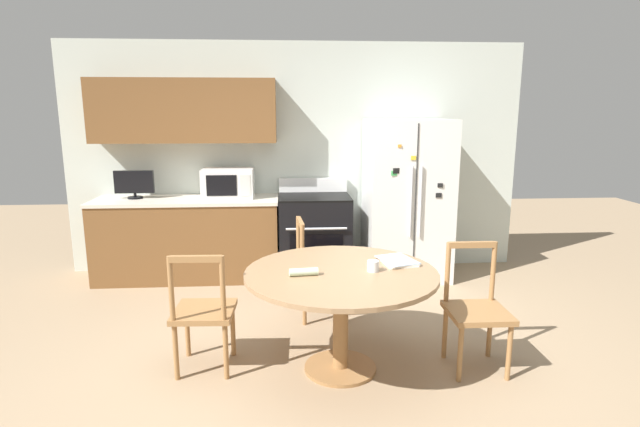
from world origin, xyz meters
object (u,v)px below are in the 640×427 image
dining_chair_left (203,312)px  oven_range (315,235)px  dining_chair_right (476,310)px  dining_chair_far (318,270)px  candle_glass (373,267)px  refrigerator (407,199)px  countertop_tv (134,183)px  microwave (228,183)px

dining_chair_left → oven_range: bearing=68.2°
dining_chair_right → dining_chair_left: (-1.95, 0.10, 0.00)m
dining_chair_far → candle_glass: dining_chair_far is taller
dining_chair_left → refrigerator: bearing=48.0°
refrigerator → dining_chair_right: size_ratio=1.94×
countertop_tv → dining_chair_left: bearing=-63.8°
countertop_tv → dining_chair_right: 3.79m
refrigerator → dining_chair_left: 2.81m
dining_chair_right → dining_chair_left: 1.95m
microwave → candle_glass: bearing=-60.9°
dining_chair_left → candle_glass: bearing=-2.0°
dining_chair_right → oven_range: bearing=-63.4°
oven_range → microwave: (-0.95, 0.08, 0.59)m
microwave → candle_glass: (1.23, -2.21, -0.28)m
refrigerator → candle_glass: refrigerator is taller
candle_glass → microwave: bearing=119.1°
oven_range → countertop_tv: bearing=177.5°
dining_chair_far → candle_glass: 1.09m
microwave → dining_chair_far: size_ratio=0.62×
microwave → dining_chair_left: microwave is taller
refrigerator → oven_range: refrigerator is taller
refrigerator → candle_glass: bearing=-109.6°
dining_chair_left → candle_glass: (1.20, -0.09, 0.34)m
refrigerator → countertop_tv: (-2.98, 0.14, 0.19)m
microwave → dining_chair_right: microwave is taller
microwave → countertop_tv: 1.01m
dining_chair_right → refrigerator: bearing=-88.9°
dining_chair_far → candle_glass: bearing=13.7°
microwave → dining_chair_far: 1.65m
countertop_tv → dining_chair_right: (3.00, -2.23, -0.63)m
dining_chair_right → microwave: bearing=-47.5°
oven_range → microwave: microwave is taller
oven_range → dining_chair_left: (-0.91, -2.04, -0.03)m
countertop_tv → dining_chair_left: countertop_tv is taller
dining_chair_right → dining_chair_far: 1.46m
countertop_tv → dining_chair_far: bearing=-32.6°
oven_range → candle_glass: oven_range is taller
countertop_tv → candle_glass: size_ratio=5.00×
candle_glass → dining_chair_far: bearing=107.9°
microwave → countertop_tv: microwave is taller
microwave → candle_glass: microwave is taller
dining_chair_far → dining_chair_right: bearing=43.0°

